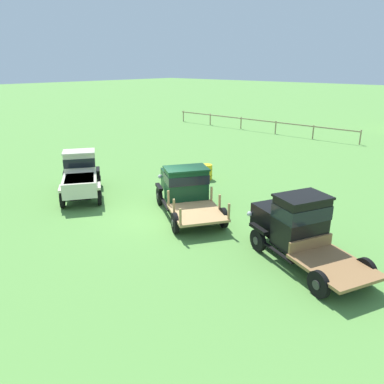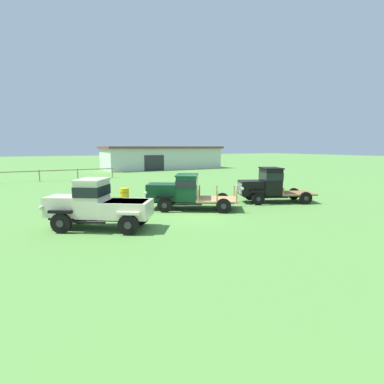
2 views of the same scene
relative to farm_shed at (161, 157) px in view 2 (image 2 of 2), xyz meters
The scene contains 7 objects.
ground_plane 35.20m from the farm_shed, 110.18° to the right, with size 240.00×240.00×0.00m, color #5B9342.
farm_shed is the anchor object (origin of this frame).
paddock_fence 24.02m from the farm_shed, 151.48° to the right, with size 20.22×0.49×1.23m.
vintage_truck_foreground_near 37.92m from the farm_shed, 116.99° to the right, with size 4.73×3.87×2.27m.
vintage_truck_second_in_line 33.88m from the farm_shed, 110.66° to the right, with size 5.49×4.42×2.07m.
vintage_truck_midrow_center 33.01m from the farm_shed, 100.51° to the right, with size 5.21×3.55×2.32m.
oil_drum_beside_row 30.90m from the farm_shed, 117.43° to the right, with size 0.66×0.66×0.88m.
Camera 2 is at (-7.63, -14.28, 3.65)m, focal length 28.00 mm.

